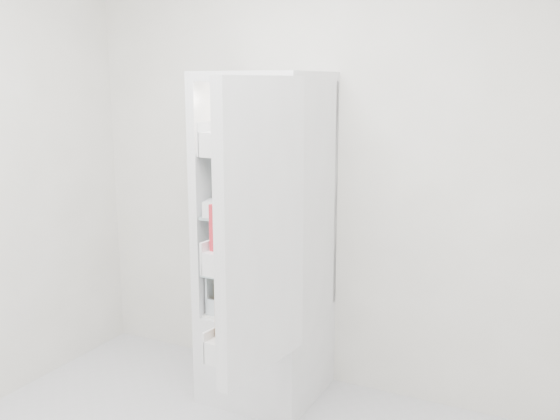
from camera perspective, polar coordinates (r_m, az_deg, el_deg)
The scene contains 19 objects.
room_walls at distance 2.19m, azimuth -11.49°, elevation 7.27°, with size 3.02×3.02×2.61m.
refrigerator at distance 3.52m, azimuth -0.96°, elevation -6.28°, with size 0.60×0.60×1.80m.
shelf_low at distance 3.44m, azimuth -1.44°, elevation -5.38°, with size 0.49×0.53×0.01m, color #A0B7BC.
shelf_mid at distance 3.37m, azimuth -1.47°, elevation -0.33°, with size 0.49×0.53×0.01m, color #A0B7BC.
shelf_top at distance 3.31m, azimuth -1.50°, elevation 5.26°, with size 0.49×0.53×0.01m, color #A0B7BC.
crisper_left at distance 3.54m, azimuth -3.20°, elevation -7.13°, with size 0.23×0.46×0.22m, color silver, non-canonical shape.
crisper_right at distance 3.43m, azimuth 0.40°, elevation -7.72°, with size 0.23×0.46×0.22m, color silver, non-canonical shape.
condiment_jars at distance 3.22m, azimuth -3.11°, elevation 5.97°, with size 0.38×0.16×0.08m.
squeeze_bottle at distance 3.18m, azimuth 1.63°, elevation 6.78°, with size 0.05×0.05×0.18m, color white.
tub_white at distance 3.27m, azimuth -5.70°, elevation 0.14°, with size 0.13×0.13×0.08m, color white.
tin_red at distance 3.15m, azimuth 0.45°, elevation -0.54°, with size 0.08×0.08×0.05m, color red.
tub_green at distance 3.37m, azimuth 1.84°, elevation 0.58°, with size 0.11×0.16×0.09m, color #418F4E.
red_cabbage at distance 3.42m, azimuth 1.53°, elevation -3.69°, with size 0.19×0.19×0.19m, color #60205E.
bell_pepper at distance 3.37m, azimuth -1.62°, elevation -4.81°, with size 0.09×0.09×0.09m, color #B8220B.
mushroom_bowl at distance 3.52m, azimuth -3.75°, elevation -4.26°, with size 0.16×0.16×0.08m, color #8EB8D4.
salad_bag at distance 3.16m, azimuth -0.25°, elevation -5.63°, with size 0.12×0.12×0.12m, color beige.
citrus_pile at distance 3.50m, azimuth -3.85°, elevation -7.69°, with size 0.20×0.24×0.16m.
veg_pile at distance 3.44m, azimuth 0.46°, elevation -8.48°, with size 0.16×0.30×0.10m.
fridge_door at distance 2.74m, azimuth -2.15°, elevation -2.21°, with size 0.23×0.60×1.30m.
Camera 1 is at (1.34, -1.73, 1.75)m, focal length 40.00 mm.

